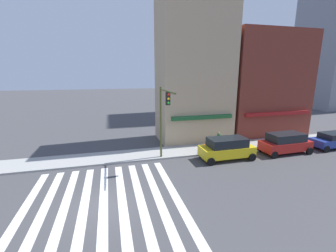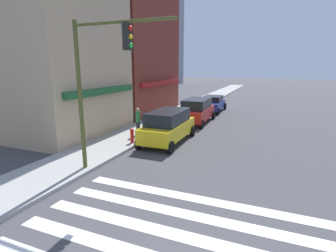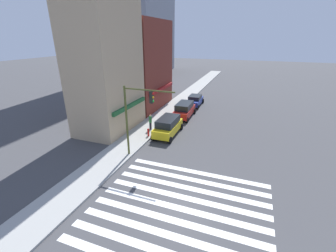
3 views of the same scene
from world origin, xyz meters
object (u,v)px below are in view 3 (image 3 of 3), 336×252
suv_red (184,110)px  fire_hydrant (148,132)px  suv_yellow (168,126)px  sedan_blue (195,100)px  traffic_signal (136,111)px  pedestrian_green_top (150,122)px

suv_red → fire_hydrant: 7.71m
suv_yellow → fire_hydrant: 2.23m
sedan_blue → fire_hydrant: size_ratio=5.27×
suv_yellow → traffic_signal: bearing=172.2°
suv_yellow → sedan_blue: 11.86m
suv_yellow → fire_hydrant: suv_yellow is taller
suv_yellow → fire_hydrant: (-1.38, 1.70, -0.42)m
suv_yellow → suv_red: 6.13m
sedan_blue → fire_hydrant: (-13.24, 1.70, -0.23)m
suv_red → pedestrian_green_top: bearing=157.3°
sedan_blue → fire_hydrant: bearing=171.4°
traffic_signal → fire_hydrant: size_ratio=7.48×
traffic_signal → suv_yellow: traffic_signal is taller
traffic_signal → suv_yellow: (5.50, -0.72, -3.25)m
traffic_signal → suv_red: bearing=-3.5°
suv_yellow → sedan_blue: suv_yellow is taller
traffic_signal → sedan_blue: size_ratio=1.42×
suv_yellow → sedan_blue: size_ratio=1.06×
suv_red → suv_yellow: bearing=178.4°
traffic_signal → fire_hydrant: traffic_signal is taller
traffic_signal → suv_yellow: size_ratio=1.34×
suv_yellow → sedan_blue: (11.86, -0.00, -0.19)m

